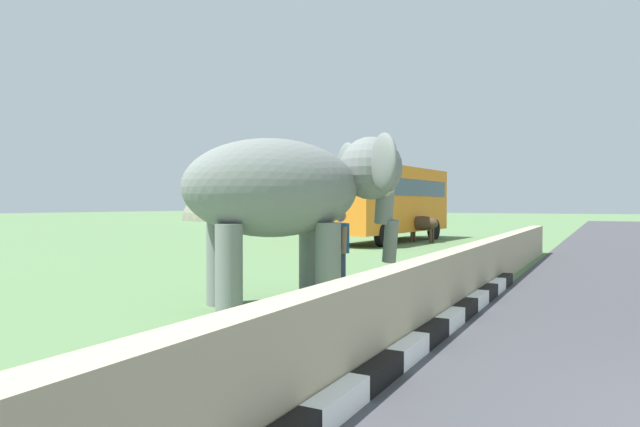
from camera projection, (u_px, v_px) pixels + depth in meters
name	position (u px, v px, depth m)	size (l,w,h in m)	color
striped_curb	(360.00, 387.00, 4.82)	(16.20, 0.20, 0.24)	white
barrier_parapet	(412.00, 301.00, 7.02)	(28.00, 0.36, 1.00)	tan
elephant	(293.00, 192.00, 9.40)	(3.89, 3.77, 3.01)	slate
person_handler	(340.00, 247.00, 10.51)	(0.53, 0.51, 1.66)	navy
bus_orange	(388.00, 198.00, 25.39)	(9.23, 3.25, 3.50)	orange
cow_near	(421.00, 224.00, 24.98)	(0.62, 1.89, 1.23)	#473323
hill_east	(310.00, 218.00, 68.46)	(35.40, 28.32, 13.40)	slate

